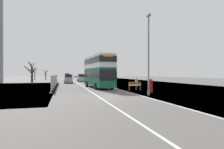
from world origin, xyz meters
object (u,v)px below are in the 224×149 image
Objects in this scene: car_receding_mid at (81,78)px; pedestrian_at_kerb at (136,83)px; car_oncoming_near at (68,79)px; car_receding_far at (80,77)px; red_pillar_postbox at (150,85)px; roadworks_barrier at (135,85)px; car_far_side at (67,77)px; lamppost_foreground at (149,57)px; double_decker_bus at (98,71)px.

car_receding_mid reaches higher than pedestrian_at_kerb.
car_oncoming_near is 0.86× the size of car_receding_far.
car_receding_mid is 0.98× the size of car_receding_far.
car_receding_mid is 2.48× the size of pedestrian_at_kerb.
roadworks_barrier is at bearing 94.65° from red_pillar_postbox.
car_far_side is (-8.31, 45.10, 0.39)m from roadworks_barrier.
pedestrian_at_kerb is at bearing -66.71° from car_oncoming_near.
car_far_side reaches higher than car_receding_far.
car_receding_mid is at bearing 99.34° from roadworks_barrier.
car_oncoming_near is 8.27m from car_receding_mid.
car_oncoming_near is at bearing 105.55° from lamppost_foreground.
pedestrian_at_kerb is (8.78, -44.55, -0.22)m from car_far_side.
car_oncoming_near is at bearing -90.53° from car_far_side.
roadworks_barrier is 45.86m from car_far_side.
double_decker_bus is at bearing -74.87° from car_oncoming_near.
lamppost_foreground is 43.92m from car_receding_far.
roadworks_barrier is 0.73m from pedestrian_at_kerb.
car_far_side is at bearing 102.36° from car_receding_mid.
red_pillar_postbox is 0.44× the size of car_far_side.
car_far_side is at bearing 119.21° from car_receding_far.
lamppost_foreground is 1.95× the size of car_receding_far.
red_pillar_postbox is 4.64m from pedestrian_at_kerb.
car_far_side is (-4.16, 7.44, 0.08)m from car_receding_far.
car_far_side is at bearing 89.47° from car_oncoming_near.
car_oncoming_near is 22.75m from pedestrian_at_kerb.
car_receding_far is 1.15× the size of car_far_side.
lamppost_foreground is 51.75m from car_far_side.
double_decker_bus is 16.61m from car_oncoming_near.
car_receding_mid is at bearing 98.77° from red_pillar_postbox.
double_decker_bus is 6.00× the size of roadworks_barrier.
car_oncoming_near is at bearing -117.33° from car_receding_mid.
red_pillar_postbox is 0.38× the size of car_receding_far.
double_decker_bus is at bearing 106.14° from lamppost_foreground.
lamppost_foreground is at bearing -74.45° from car_oncoming_near.
car_far_side is at bearing 100.44° from roadworks_barrier.
car_receding_far reaches higher than car_receding_mid.
lamppost_foreground is 2.26× the size of car_oncoming_near.
red_pillar_postbox is at bearing 57.75° from lamppost_foreground.
car_far_side is (-7.42, 51.13, -3.00)m from lamppost_foreground.
roadworks_barrier is at bearing -80.66° from car_receding_mid.
lamppost_foreground is at bearing -81.74° from car_far_side.
car_oncoming_near is 23.66m from car_far_side.
roadworks_barrier is 37.89m from car_receding_far.
car_receding_far is (-4.49, 41.76, 0.10)m from red_pillar_postbox.
roadworks_barrier is 0.46× the size of car_far_side.
car_receding_mid is at bearing 100.44° from pedestrian_at_kerb.
double_decker_bus is at bearing 115.40° from red_pillar_postbox.
double_decker_bus is 12.07m from lamppost_foreground.
double_decker_bus is 2.41× the size of car_receding_far.
double_decker_bus reaches higher than pedestrian_at_kerb.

